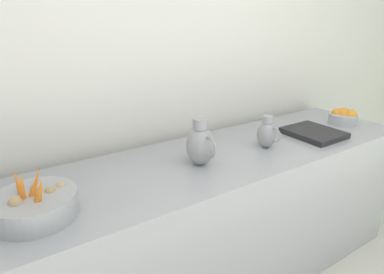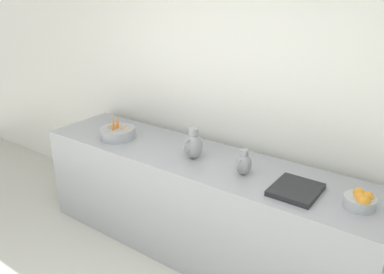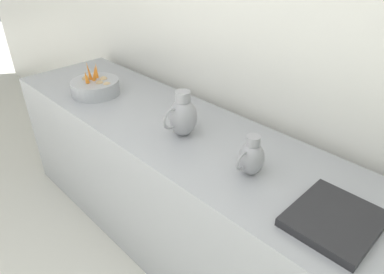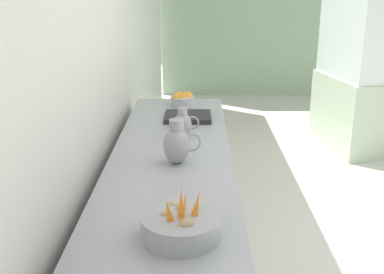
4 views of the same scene
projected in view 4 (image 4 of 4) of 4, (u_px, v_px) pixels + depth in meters
The scene contains 7 objects.
tile_wall_left at pixel (98, 43), 2.98m from camera, with size 0.10×9.36×3.00m, color white.
prep_counter at pixel (171, 232), 2.84m from camera, with size 0.71×2.97×0.90m, color #9EA0A5.
vegetable_colander at pixel (181, 226), 1.89m from camera, with size 0.32×0.32×0.22m.
orange_bowl at pixel (182, 99), 3.88m from camera, with size 0.20×0.20×0.11m.
metal_pitcher_tall at pixel (177, 144), 2.64m from camera, with size 0.21×0.15×0.25m.
metal_pitcher_short at pixel (183, 124), 3.09m from camera, with size 0.17×0.12×0.20m.
counter_sink_basin at pixel (188, 117), 3.51m from camera, with size 0.34×0.30×0.04m, color #232326.
Camera 4 is at (-1.34, -2.74, 1.88)m, focal length 44.65 mm.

